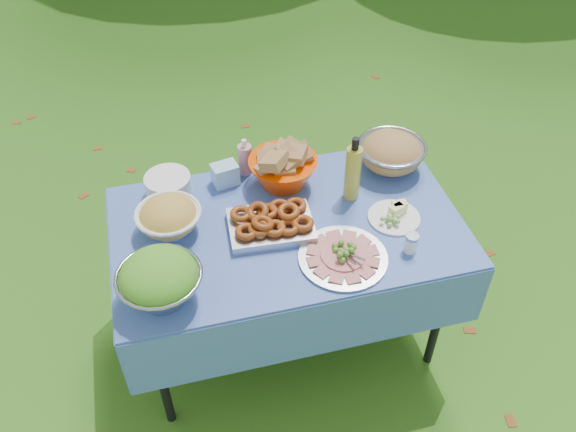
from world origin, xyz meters
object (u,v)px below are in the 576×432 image
(salad_bowl, at_px, (159,280))
(pasta_bowl_steel, at_px, (391,152))
(oil_bottle, at_px, (353,168))
(picnic_table, at_px, (287,284))
(plate_stack, at_px, (168,186))
(bread_bowl, at_px, (283,166))
(charcuterie_platter, at_px, (343,252))

(salad_bowl, height_order, pasta_bowl_steel, salad_bowl)
(pasta_bowl_steel, relative_size, oil_bottle, 1.00)
(salad_bowl, bearing_deg, picnic_table, 25.79)
(oil_bottle, bearing_deg, plate_stack, 164.83)
(bread_bowl, xyz_separation_m, oil_bottle, (0.27, -0.16, 0.05))
(oil_bottle, bearing_deg, charcuterie_platter, -113.23)
(plate_stack, bearing_deg, oil_bottle, -15.17)
(picnic_table, distance_m, oil_bottle, 0.63)
(bread_bowl, xyz_separation_m, pasta_bowl_steel, (0.51, -0.00, -0.02))
(picnic_table, relative_size, oil_bottle, 4.69)
(bread_bowl, distance_m, charcuterie_platter, 0.53)
(plate_stack, xyz_separation_m, oil_bottle, (0.77, -0.21, 0.11))
(salad_bowl, bearing_deg, charcuterie_platter, 1.75)
(charcuterie_platter, bearing_deg, picnic_table, 124.35)
(plate_stack, height_order, oil_bottle, oil_bottle)
(pasta_bowl_steel, relative_size, charcuterie_platter, 0.88)
(bread_bowl, relative_size, charcuterie_platter, 0.86)
(pasta_bowl_steel, bearing_deg, plate_stack, 176.88)
(salad_bowl, distance_m, pasta_bowl_steel, 1.22)
(plate_stack, height_order, bread_bowl, bread_bowl)
(picnic_table, distance_m, pasta_bowl_steel, 0.77)
(charcuterie_platter, bearing_deg, plate_stack, 137.96)
(salad_bowl, bearing_deg, oil_bottle, 23.42)
(picnic_table, bearing_deg, plate_stack, 145.07)
(pasta_bowl_steel, bearing_deg, oil_bottle, -147.48)
(picnic_table, height_order, salad_bowl, salad_bowl)
(pasta_bowl_steel, bearing_deg, bread_bowl, 179.72)
(picnic_table, bearing_deg, salad_bowl, -154.21)
(charcuterie_platter, bearing_deg, salad_bowl, -178.25)
(salad_bowl, height_order, charcuterie_platter, salad_bowl)
(salad_bowl, distance_m, oil_bottle, 0.94)
(plate_stack, xyz_separation_m, pasta_bowl_steel, (1.02, -0.06, 0.03))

